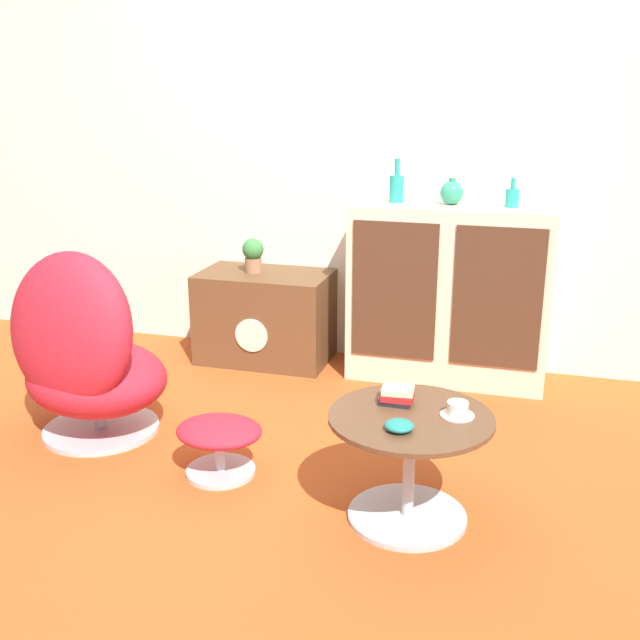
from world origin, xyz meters
TOP-DOWN VIEW (x-y plane):
  - ground_plane at (0.00, 0.00)m, footprint 12.00×12.00m
  - wall_back at (0.00, 1.61)m, footprint 6.40×0.06m
  - sideboard at (0.59, 1.37)m, footprint 1.05×0.42m
  - tv_console at (-0.46, 1.35)m, footprint 0.75×0.46m
  - egg_chair at (-0.88, 0.16)m, footprint 0.81×0.77m
  - ottoman at (-0.17, -0.00)m, footprint 0.36×0.31m
  - coffee_table at (0.64, -0.12)m, footprint 0.60×0.60m
  - vase_leftmost at (0.29, 1.37)m, footprint 0.08×0.08m
  - vase_inner_left at (0.58, 1.37)m, footprint 0.12×0.12m
  - vase_inner_right at (0.88, 1.37)m, footprint 0.07×0.07m
  - potted_plant at (-0.53, 1.35)m, footprint 0.12×0.12m
  - teacup at (0.79, -0.08)m, footprint 0.12×0.12m
  - book_stack at (0.57, -0.03)m, footprint 0.13×0.10m
  - bowl at (0.62, -0.25)m, footprint 0.10×0.10m

SIDE VIEW (x-z plane):
  - ground_plane at x=0.00m, z-range 0.00..0.00m
  - ottoman at x=-0.17m, z-range 0.05..0.28m
  - coffee_table at x=0.64m, z-range 0.05..0.47m
  - tv_console at x=-0.46m, z-range 0.00..0.52m
  - egg_chair at x=-0.88m, z-range -0.05..0.85m
  - bowl at x=0.62m, z-range 0.42..0.46m
  - teacup at x=0.79m, z-range 0.42..0.47m
  - book_stack at x=0.57m, z-range 0.42..0.48m
  - sideboard at x=0.59m, z-range 0.00..0.96m
  - potted_plant at x=-0.53m, z-range 0.53..0.73m
  - vase_inner_right at x=0.88m, z-range 0.93..1.08m
  - vase_inner_left at x=0.58m, z-range 0.95..1.09m
  - vase_leftmost at x=0.29m, z-range 0.92..1.15m
  - wall_back at x=0.00m, z-range 0.00..2.60m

